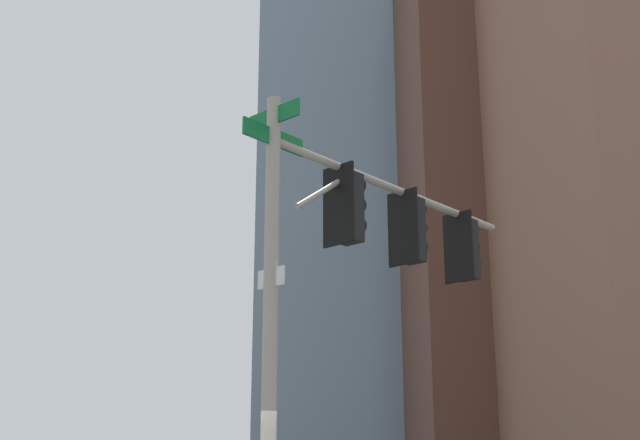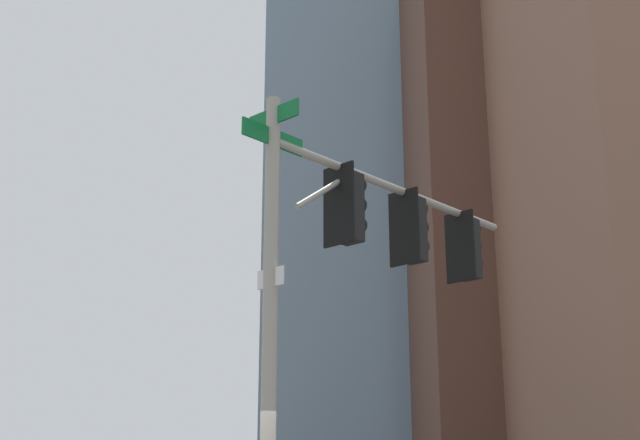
% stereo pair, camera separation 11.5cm
% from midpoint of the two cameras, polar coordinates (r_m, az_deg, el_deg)
% --- Properties ---
extents(signal_pole_assembly, '(4.30, 4.05, 6.57)m').
position_cam_midpoint_polar(signal_pole_assembly, '(12.77, 3.71, -2.01)').
color(signal_pole_assembly, '#9E998C').
rests_on(signal_pole_assembly, ground_plane).
extents(building_brick_midblock, '(22.52, 18.66, 33.72)m').
position_cam_midpoint_polar(building_brick_midblock, '(55.54, 15.29, -0.77)').
color(building_brick_midblock, brown).
rests_on(building_brick_midblock, ground_plane).
extents(building_glass_tower, '(30.01, 27.09, 73.79)m').
position_cam_midpoint_polar(building_glass_tower, '(76.71, 7.59, 10.18)').
color(building_glass_tower, '#7A99B2').
rests_on(building_glass_tower, ground_plane).
extents(building_brick_farside, '(18.18, 16.89, 47.97)m').
position_cam_midpoint_polar(building_brick_farside, '(79.66, 4.45, -1.01)').
color(building_brick_farside, brown).
rests_on(building_brick_farside, ground_plane).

